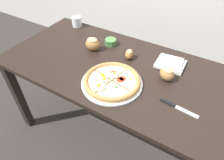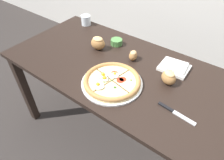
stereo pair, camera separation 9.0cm
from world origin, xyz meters
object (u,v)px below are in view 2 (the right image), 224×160
(ramekin_bowl, at_px, (117,42))
(napkin_folded, at_px, (174,67))
(dining_table, at_px, (118,77))
(pizza, at_px, (112,81))
(bread_piece_near, at_px, (133,55))
(bread_piece_far, at_px, (98,43))
(knife_main, at_px, (176,113))
(water_glass, at_px, (86,21))
(bread_piece_mid, at_px, (169,77))

(ramekin_bowl, xyz_separation_m, napkin_folded, (0.48, -0.02, -0.01))
(dining_table, xyz_separation_m, ramekin_bowl, (-0.17, 0.21, 0.12))
(pizza, distance_m, bread_piece_near, 0.29)
(dining_table, distance_m, ramekin_bowl, 0.30)
(ramekin_bowl, bearing_deg, bread_piece_near, -23.53)
(pizza, xyz_separation_m, bread_piece_far, (-0.31, 0.25, 0.03))
(dining_table, relative_size, napkin_folded, 8.38)
(ramekin_bowl, distance_m, bread_piece_near, 0.23)
(knife_main, height_order, water_glass, water_glass)
(bread_piece_near, bearing_deg, bread_piece_mid, -14.75)
(bread_piece_mid, bearing_deg, dining_table, -172.75)
(bread_piece_far, bearing_deg, ramekin_bowl, 60.19)
(napkin_folded, bearing_deg, bread_piece_far, -168.33)
(dining_table, height_order, bread_piece_mid, bread_piece_mid)
(bread_piece_mid, xyz_separation_m, bread_piece_far, (-0.58, 0.04, 0.01))
(knife_main, bearing_deg, water_glass, 161.61)
(dining_table, distance_m, bread_piece_far, 0.30)
(water_glass, bearing_deg, pizza, -36.81)
(bread_piece_far, bearing_deg, bread_piece_near, 8.28)
(pizza, bearing_deg, bread_piece_mid, 37.85)
(bread_piece_near, distance_m, water_glass, 0.65)
(pizza, distance_m, ramekin_bowl, 0.45)
(napkin_folded, height_order, bread_piece_mid, bread_piece_mid)
(dining_table, xyz_separation_m, bread_piece_near, (0.04, 0.12, 0.13))
(napkin_folded, relative_size, bread_piece_mid, 1.60)
(ramekin_bowl, height_order, water_glass, water_glass)
(bread_piece_near, relative_size, bread_piece_far, 0.72)
(knife_main, bearing_deg, dining_table, 168.05)
(napkin_folded, height_order, knife_main, napkin_folded)
(napkin_folded, xyz_separation_m, bread_piece_near, (-0.28, -0.07, 0.02))
(knife_main, bearing_deg, bread_piece_near, 153.81)
(dining_table, bearing_deg, bread_piece_far, 161.89)
(bread_piece_near, relative_size, bread_piece_mid, 0.74)
(ramekin_bowl, bearing_deg, bread_piece_mid, -18.44)
(dining_table, distance_m, knife_main, 0.51)
(bread_piece_mid, height_order, water_glass, bread_piece_mid)
(pizza, xyz_separation_m, ramekin_bowl, (-0.24, 0.38, 0.00))
(napkin_folded, bearing_deg, dining_table, -147.81)
(ramekin_bowl, height_order, napkin_folded, ramekin_bowl)
(dining_table, xyz_separation_m, knife_main, (0.47, -0.15, 0.10))
(dining_table, bearing_deg, water_glass, 151.25)
(dining_table, bearing_deg, ramekin_bowl, 129.01)
(bread_piece_near, relative_size, knife_main, 0.40)
(bread_piece_mid, bearing_deg, water_glass, 163.15)
(bread_piece_near, bearing_deg, knife_main, -31.79)
(bread_piece_far, bearing_deg, bread_piece_mid, -3.73)
(bread_piece_near, height_order, bread_piece_far, bread_piece_far)
(bread_piece_near, distance_m, bread_piece_mid, 0.31)
(bread_piece_far, relative_size, water_glass, 1.44)
(napkin_folded, relative_size, bread_piece_far, 1.57)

